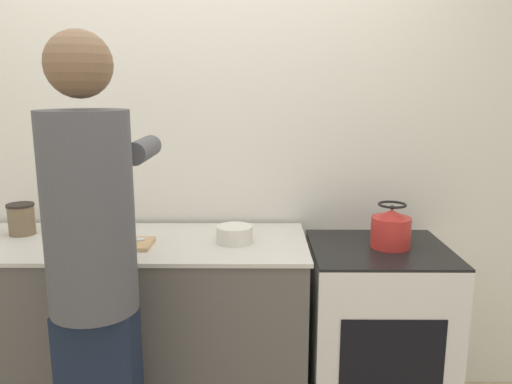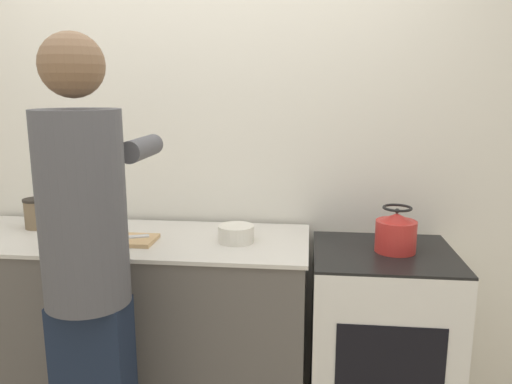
{
  "view_description": "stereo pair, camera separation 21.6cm",
  "coord_description": "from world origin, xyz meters",
  "px_view_note": "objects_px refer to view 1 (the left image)",
  "views": [
    {
      "loc": [
        0.32,
        -1.91,
        1.62
      ],
      "look_at": [
        0.3,
        0.21,
        1.18
      ],
      "focal_mm": 35.0,
      "sensor_mm": 36.0,
      "label": 1
    },
    {
      "loc": [
        0.53,
        -1.9,
        1.62
      ],
      "look_at": [
        0.3,
        0.21,
        1.18
      ],
      "focal_mm": 35.0,
      "sensor_mm": 36.0,
      "label": 2
    }
  ],
  "objects_px": {
    "person": "(94,268)",
    "knife": "(115,242)",
    "cutting_board": "(116,244)",
    "oven": "(375,337)",
    "kettle": "(391,229)",
    "bowl_prep": "(234,234)",
    "canister_jar": "(21,219)"
  },
  "relations": [
    {
      "from": "kettle",
      "to": "cutting_board",
      "type": "bearing_deg",
      "value": -176.46
    },
    {
      "from": "bowl_prep",
      "to": "kettle",
      "type": "bearing_deg",
      "value": 1.76
    },
    {
      "from": "oven",
      "to": "canister_jar",
      "type": "height_order",
      "value": "canister_jar"
    },
    {
      "from": "kettle",
      "to": "canister_jar",
      "type": "height_order",
      "value": "kettle"
    },
    {
      "from": "oven",
      "to": "person",
      "type": "distance_m",
      "value": 1.38
    },
    {
      "from": "oven",
      "to": "cutting_board",
      "type": "height_order",
      "value": "cutting_board"
    },
    {
      "from": "person",
      "to": "knife",
      "type": "bearing_deg",
      "value": 97.04
    },
    {
      "from": "kettle",
      "to": "oven",
      "type": "bearing_deg",
      "value": -170.71
    },
    {
      "from": "knife",
      "to": "kettle",
      "type": "bearing_deg",
      "value": -16.96
    },
    {
      "from": "bowl_prep",
      "to": "person",
      "type": "bearing_deg",
      "value": -132.63
    },
    {
      "from": "knife",
      "to": "bowl_prep",
      "type": "height_order",
      "value": "bowl_prep"
    },
    {
      "from": "cutting_board",
      "to": "bowl_prep",
      "type": "distance_m",
      "value": 0.53
    },
    {
      "from": "kettle",
      "to": "canister_jar",
      "type": "distance_m",
      "value": 1.75
    },
    {
      "from": "person",
      "to": "cutting_board",
      "type": "relative_size",
      "value": 5.62
    },
    {
      "from": "canister_jar",
      "to": "bowl_prep",
      "type": "bearing_deg",
      "value": -6.87
    },
    {
      "from": "bowl_prep",
      "to": "canister_jar",
      "type": "bearing_deg",
      "value": 173.13
    },
    {
      "from": "oven",
      "to": "cutting_board",
      "type": "xyz_separation_m",
      "value": [
        -1.2,
        -0.07,
        0.49
      ]
    },
    {
      "from": "canister_jar",
      "to": "cutting_board",
      "type": "bearing_deg",
      "value": -19.7
    },
    {
      "from": "bowl_prep",
      "to": "canister_jar",
      "type": "distance_m",
      "value": 1.04
    },
    {
      "from": "knife",
      "to": "canister_jar",
      "type": "relative_size",
      "value": 1.63
    },
    {
      "from": "canister_jar",
      "to": "kettle",
      "type": "bearing_deg",
      "value": -3.34
    },
    {
      "from": "oven",
      "to": "knife",
      "type": "distance_m",
      "value": 1.31
    },
    {
      "from": "oven",
      "to": "kettle",
      "type": "bearing_deg",
      "value": 9.29
    },
    {
      "from": "knife",
      "to": "cutting_board",
      "type": "bearing_deg",
      "value": 67.02
    },
    {
      "from": "cutting_board",
      "to": "kettle",
      "type": "bearing_deg",
      "value": 3.54
    },
    {
      "from": "cutting_board",
      "to": "bowl_prep",
      "type": "bearing_deg",
      "value": 5.95
    },
    {
      "from": "person",
      "to": "oven",
      "type": "bearing_deg",
      "value": 24.8
    },
    {
      "from": "bowl_prep",
      "to": "canister_jar",
      "type": "relative_size",
      "value": 1.09
    },
    {
      "from": "oven",
      "to": "bowl_prep",
      "type": "height_order",
      "value": "bowl_prep"
    },
    {
      "from": "cutting_board",
      "to": "knife",
      "type": "xyz_separation_m",
      "value": [
        -0.0,
        -0.01,
        0.01
      ]
    },
    {
      "from": "oven",
      "to": "knife",
      "type": "bearing_deg",
      "value": -176.25
    },
    {
      "from": "oven",
      "to": "knife",
      "type": "xyz_separation_m",
      "value": [
        -1.2,
        -0.08,
        0.5
      ]
    }
  ]
}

